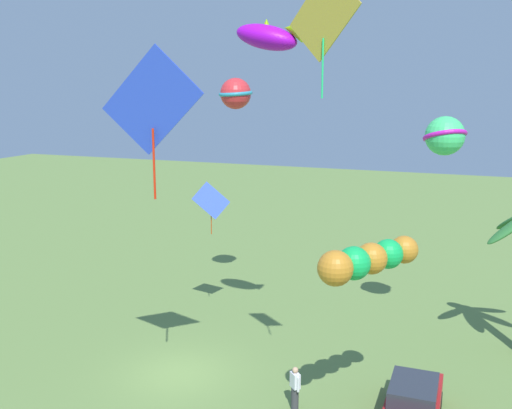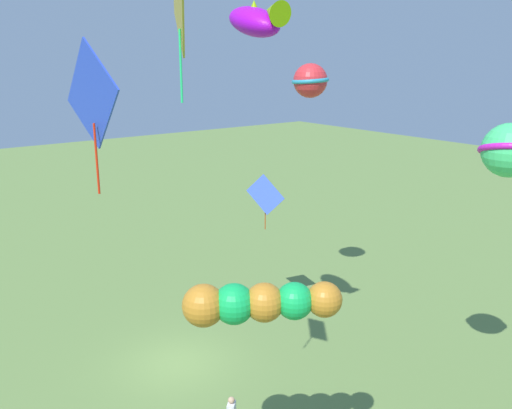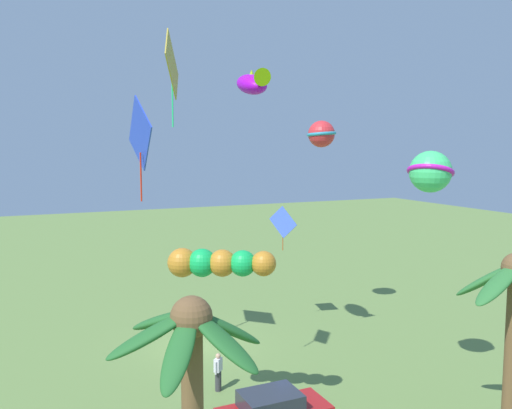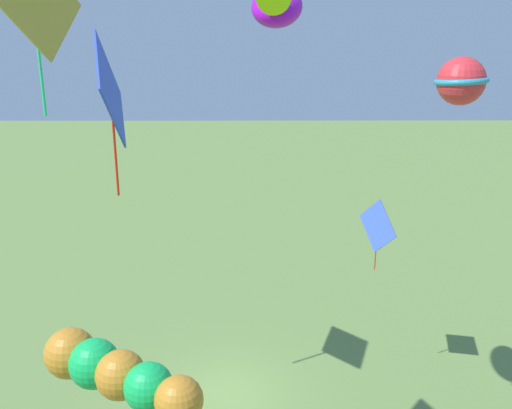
% 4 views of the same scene
% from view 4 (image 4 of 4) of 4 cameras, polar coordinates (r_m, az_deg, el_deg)
% --- Properties ---
extents(ground_plane, '(120.00, 120.00, 0.00)m').
position_cam_4_polar(ground_plane, '(20.82, -3.01, -18.56)').
color(ground_plane, olive).
extents(kite_tube_1, '(3.39, 2.60, 1.05)m').
position_cam_4_polar(kite_tube_1, '(11.64, -14.17, -16.06)').
color(kite_tube_1, '#C57C23').
extents(kite_ball_3, '(2.26, 2.26, 1.46)m').
position_cam_4_polar(kite_ball_3, '(18.52, 20.01, 11.63)').
color(kite_ball_3, red).
extents(kite_diamond_4, '(0.94, 1.53, 2.43)m').
position_cam_4_polar(kite_diamond_4, '(19.27, 12.16, -2.21)').
color(kite_diamond_4, blue).
extents(kite_fish_5, '(1.40, 2.81, 1.32)m').
position_cam_4_polar(kite_fish_5, '(13.62, 2.10, 19.56)').
color(kite_fish_5, '#A40DD0').
extents(kite_diamond_6, '(0.52, 3.35, 4.66)m').
position_cam_4_polar(kite_diamond_6, '(16.39, -14.45, 10.79)').
color(kite_diamond_6, blue).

